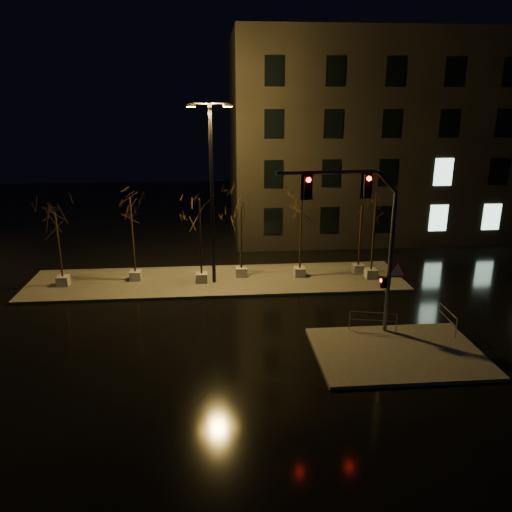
{
  "coord_description": "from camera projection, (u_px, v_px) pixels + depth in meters",
  "views": [
    {
      "loc": [
        -0.11,
        -21.85,
        10.27
      ],
      "look_at": [
        1.94,
        2.02,
        2.8
      ],
      "focal_mm": 35.0,
      "sensor_mm": 36.0,
      "label": 1
    }
  ],
  "objects": [
    {
      "name": "traffic_signal_mast",
      "position": [
        366.0,
        229.0,
        21.39
      ],
      "size": [
        6.05,
        0.45,
        7.39
      ],
      "rotation": [
        0.0,
        0.0,
        0.05
      ],
      "color": "#5C5E64",
      "rests_on": "sidewalk_corner"
    },
    {
      "name": "tree_0",
      "position": [
        57.0,
        229.0,
        27.63
      ],
      "size": [
        1.8,
        1.8,
        4.35
      ],
      "color": "#A5A39A",
      "rests_on": "median"
    },
    {
      "name": "tree_3",
      "position": [
        241.0,
        221.0,
        29.07
      ],
      "size": [
        1.8,
        1.8,
        4.47
      ],
      "color": "#A5A39A",
      "rests_on": "median"
    },
    {
      "name": "building",
      "position": [
        389.0,
        137.0,
        39.88
      ],
      "size": [
        25.0,
        12.0,
        15.0
      ],
      "primitive_type": "cube",
      "color": "black",
      "rests_on": "ground"
    },
    {
      "name": "streetlight_main",
      "position": [
        212.0,
        183.0,
        27.4
      ],
      "size": [
        2.49,
        0.93,
        10.06
      ],
      "rotation": [
        0.0,
        0.0,
        0.27
      ],
      "color": "black",
      "rests_on": "median"
    },
    {
      "name": "guard_rail_a",
      "position": [
        373.0,
        319.0,
        22.77
      ],
      "size": [
        2.11,
        0.51,
        0.93
      ],
      "rotation": [
        0.0,
        0.0,
        -0.22
      ],
      "color": "#5C5E64",
      "rests_on": "sidewalk_corner"
    },
    {
      "name": "sidewalk_corner",
      "position": [
        398.0,
        353.0,
        21.11
      ],
      "size": [
        7.0,
        5.0,
        0.15
      ],
      "primitive_type": "cube",
      "color": "#46433E",
      "rests_on": "ground"
    },
    {
      "name": "tree_2",
      "position": [
        200.0,
        218.0,
        27.97
      ],
      "size": [
        1.8,
        1.8,
        5.05
      ],
      "color": "#A5A39A",
      "rests_on": "median"
    },
    {
      "name": "guard_rail_b",
      "position": [
        447.0,
        317.0,
        22.98
      ],
      "size": [
        0.1,
        1.97,
        0.93
      ],
      "rotation": [
        0.0,
        0.0,
        1.54
      ],
      "color": "#5C5E64",
      "rests_on": "sidewalk_corner"
    },
    {
      "name": "tree_6",
      "position": [
        375.0,
        212.0,
        28.63
      ],
      "size": [
        1.8,
        1.8,
        5.28
      ],
      "color": "#A5A39A",
      "rests_on": "median"
    },
    {
      "name": "tree_1",
      "position": [
        131.0,
        217.0,
        28.32
      ],
      "size": [
        1.8,
        1.8,
        5.04
      ],
      "color": "#A5A39A",
      "rests_on": "median"
    },
    {
      "name": "median",
      "position": [
        218.0,
        281.0,
        29.53
      ],
      "size": [
        22.0,
        5.0,
        0.15
      ],
      "primitive_type": "cube",
      "color": "#46433E",
      "rests_on": "ground"
    },
    {
      "name": "tree_5",
      "position": [
        361.0,
        221.0,
        29.68
      ],
      "size": [
        1.8,
        1.8,
        4.32
      ],
      "color": "#A5A39A",
      "rests_on": "median"
    },
    {
      "name": "tree_4",
      "position": [
        301.0,
        213.0,
        28.93
      ],
      "size": [
        1.8,
        1.8,
        5.1
      ],
      "color": "#A5A39A",
      "rests_on": "median"
    },
    {
      "name": "ground",
      "position": [
        219.0,
        325.0,
        23.85
      ],
      "size": [
        90.0,
        90.0,
        0.0
      ],
      "primitive_type": "plane",
      "color": "black",
      "rests_on": "ground"
    }
  ]
}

